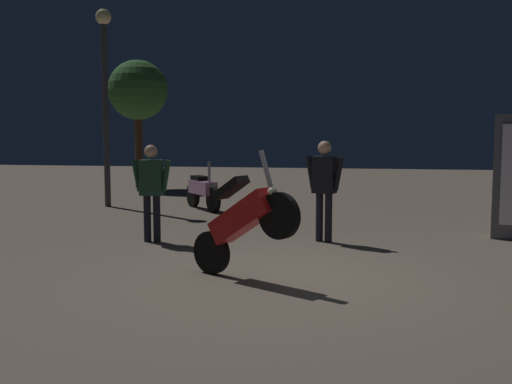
{
  "coord_description": "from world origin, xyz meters",
  "views": [
    {
      "loc": [
        0.86,
        -7.8,
        1.94
      ],
      "look_at": [
        -0.47,
        0.82,
        1.0
      ],
      "focal_mm": 44.5,
      "sensor_mm": 36.0,
      "label": 1
    }
  ],
  "objects_px": {
    "motorcycle_pink_parked_left": "(203,190)",
    "person_bystander_far": "(151,185)",
    "motorcycle_red_foreground": "(243,221)",
    "streetlamp_near": "(105,81)",
    "person_rider_beside": "(324,182)"
  },
  "relations": [
    {
      "from": "streetlamp_near",
      "to": "motorcycle_red_foreground",
      "type": "bearing_deg",
      "value": -56.03
    },
    {
      "from": "motorcycle_red_foreground",
      "to": "person_bystander_far",
      "type": "xyz_separation_m",
      "value": [
        -1.93,
        2.32,
        0.2
      ]
    },
    {
      "from": "motorcycle_pink_parked_left",
      "to": "person_bystander_far",
      "type": "height_order",
      "value": "person_bystander_far"
    },
    {
      "from": "motorcycle_red_foreground",
      "to": "streetlamp_near",
      "type": "xyz_separation_m",
      "value": [
        -4.38,
        6.5,
        2.18
      ]
    },
    {
      "from": "person_rider_beside",
      "to": "person_bystander_far",
      "type": "xyz_separation_m",
      "value": [
        -2.8,
        -0.44,
        -0.04
      ]
    },
    {
      "from": "motorcycle_red_foreground",
      "to": "person_rider_beside",
      "type": "distance_m",
      "value": 2.91
    },
    {
      "from": "motorcycle_red_foreground",
      "to": "person_bystander_far",
      "type": "relative_size",
      "value": 1.02
    },
    {
      "from": "motorcycle_pink_parked_left",
      "to": "motorcycle_red_foreground",
      "type": "bearing_deg",
      "value": -20.21
    },
    {
      "from": "person_bystander_far",
      "to": "streetlamp_near",
      "type": "xyz_separation_m",
      "value": [
        -2.44,
        4.18,
        1.98
      ]
    },
    {
      "from": "person_bystander_far",
      "to": "streetlamp_near",
      "type": "height_order",
      "value": "streetlamp_near"
    },
    {
      "from": "motorcycle_pink_parked_left",
      "to": "person_rider_beside",
      "type": "bearing_deg",
      "value": 1.39
    },
    {
      "from": "motorcycle_pink_parked_left",
      "to": "person_bystander_far",
      "type": "xyz_separation_m",
      "value": [
        0.1,
        -3.95,
        0.51
      ]
    },
    {
      "from": "streetlamp_near",
      "to": "person_bystander_far",
      "type": "bearing_deg",
      "value": -59.67
    },
    {
      "from": "motorcycle_red_foreground",
      "to": "streetlamp_near",
      "type": "bearing_deg",
      "value": 154.76
    },
    {
      "from": "motorcycle_pink_parked_left",
      "to": "streetlamp_near",
      "type": "xyz_separation_m",
      "value": [
        -2.35,
        0.22,
        2.49
      ]
    }
  ]
}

